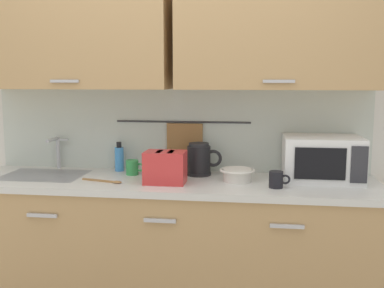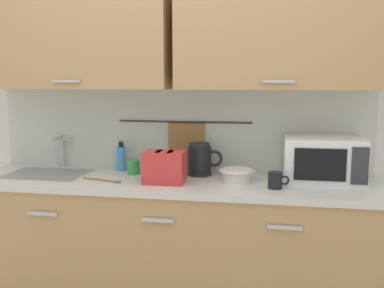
% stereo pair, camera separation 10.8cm
% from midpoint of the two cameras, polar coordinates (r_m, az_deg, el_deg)
% --- Properties ---
extents(counter_unit, '(2.53, 0.64, 0.90)m').
position_cam_midpoint_polar(counter_unit, '(2.88, -4.07, -13.20)').
color(counter_unit, tan).
rests_on(counter_unit, ground).
extents(back_wall_assembly, '(3.70, 0.41, 2.50)m').
position_cam_midpoint_polar(back_wall_assembly, '(2.91, -3.12, 8.49)').
color(back_wall_assembly, silver).
rests_on(back_wall_assembly, ground).
extents(sink_faucet, '(0.09, 0.17, 0.22)m').
position_cam_midpoint_polar(sink_faucet, '(3.20, -17.82, -0.50)').
color(sink_faucet, '#B2B5BA').
rests_on(sink_faucet, counter_unit).
extents(microwave, '(0.46, 0.35, 0.27)m').
position_cam_midpoint_polar(microwave, '(2.80, 15.23, -1.82)').
color(microwave, white).
rests_on(microwave, counter_unit).
extents(electric_kettle, '(0.23, 0.16, 0.21)m').
position_cam_midpoint_polar(electric_kettle, '(2.86, -0.11, -2.00)').
color(electric_kettle, black).
rests_on(electric_kettle, counter_unit).
extents(dish_soap_bottle, '(0.06, 0.06, 0.20)m').
position_cam_midpoint_polar(dish_soap_bottle, '(3.03, -10.29, -1.81)').
color(dish_soap_bottle, '#3F8CD8').
rests_on(dish_soap_bottle, counter_unit).
extents(mug_near_sink, '(0.12, 0.08, 0.09)m').
position_cam_midpoint_polar(mug_near_sink, '(2.91, -8.66, -2.98)').
color(mug_near_sink, green).
rests_on(mug_near_sink, counter_unit).
extents(mixing_bowl, '(0.21, 0.21, 0.08)m').
position_cam_midpoint_polar(mixing_bowl, '(2.70, 4.67, -3.86)').
color(mixing_bowl, silver).
rests_on(mixing_bowl, counter_unit).
extents(toaster, '(0.26, 0.17, 0.19)m').
position_cam_midpoint_polar(toaster, '(2.65, -4.62, -2.97)').
color(toaster, red).
rests_on(toaster, counter_unit).
extents(mug_by_kettle, '(0.12, 0.08, 0.09)m').
position_cam_midpoint_polar(mug_by_kettle, '(2.57, 9.58, -4.51)').
color(mug_by_kettle, black).
rests_on(mug_by_kettle, counter_unit).
extents(wooden_spoon, '(0.27, 0.10, 0.01)m').
position_cam_midpoint_polar(wooden_spoon, '(2.74, -11.98, -4.68)').
color(wooden_spoon, '#9E7042').
rests_on(wooden_spoon, counter_unit).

